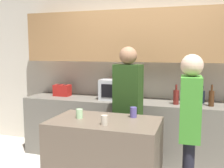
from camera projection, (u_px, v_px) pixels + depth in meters
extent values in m
cube|color=beige|center=(146.00, 68.00, 4.07)|extent=(6.40, 0.08, 2.70)
cube|color=#A37547|center=(144.00, 36.00, 3.82)|extent=(3.74, 0.32, 0.75)
cube|color=#6B665B|center=(141.00, 131.00, 3.85)|extent=(3.60, 0.62, 0.89)
cube|color=brown|center=(105.00, 161.00, 2.79)|extent=(1.14, 0.68, 0.89)
cube|color=#B7BABC|center=(119.00, 89.00, 3.92)|extent=(0.52, 0.38, 0.30)
cube|color=black|center=(112.00, 91.00, 3.75)|extent=(0.31, 0.01, 0.19)
cube|color=#B21E19|center=(62.00, 90.00, 4.21)|extent=(0.26, 0.16, 0.18)
cube|color=black|center=(59.00, 85.00, 4.22)|extent=(0.02, 0.11, 0.01)
cube|color=black|center=(65.00, 85.00, 4.19)|extent=(0.02, 0.11, 0.01)
cylinder|color=maroon|center=(176.00, 97.00, 3.55)|extent=(0.08, 0.08, 0.20)
cylinder|color=maroon|center=(176.00, 87.00, 3.53)|extent=(0.03, 0.03, 0.08)
cylinder|color=#472814|center=(186.00, 98.00, 3.52)|extent=(0.08, 0.08, 0.19)
cylinder|color=#472814|center=(187.00, 88.00, 3.51)|extent=(0.03, 0.03, 0.07)
cylinder|color=#472814|center=(194.00, 96.00, 3.66)|extent=(0.07, 0.07, 0.19)
cylinder|color=#472814|center=(195.00, 86.00, 3.65)|extent=(0.03, 0.03, 0.08)
cylinder|color=black|center=(202.00, 97.00, 3.62)|extent=(0.07, 0.07, 0.18)
cylinder|color=black|center=(203.00, 88.00, 3.61)|extent=(0.03, 0.03, 0.07)
cylinder|color=#472814|center=(211.00, 98.00, 3.43)|extent=(0.07, 0.07, 0.21)
cylinder|color=#472814|center=(212.00, 88.00, 3.41)|extent=(0.03, 0.03, 0.08)
cylinder|color=#5B4E9D|center=(133.00, 112.00, 2.84)|extent=(0.07, 0.07, 0.11)
cylinder|color=#B5E5A8|center=(79.00, 114.00, 2.81)|extent=(0.07, 0.07, 0.10)
cylinder|color=beige|center=(104.00, 120.00, 2.55)|extent=(0.07, 0.07, 0.10)
cylinder|color=black|center=(133.00, 147.00, 3.30)|extent=(0.11, 0.11, 0.81)
cylinder|color=black|center=(122.00, 145.00, 3.37)|extent=(0.11, 0.11, 0.81)
cube|color=#244016|center=(128.00, 90.00, 3.25)|extent=(0.37, 0.24, 0.64)
sphere|color=#9E7051|center=(128.00, 56.00, 3.19)|extent=(0.22, 0.22, 0.22)
cube|color=#3F8D2C|center=(190.00, 108.00, 2.49)|extent=(0.20, 0.35, 0.61)
sphere|color=beige|center=(192.00, 65.00, 2.44)|extent=(0.21, 0.21, 0.21)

